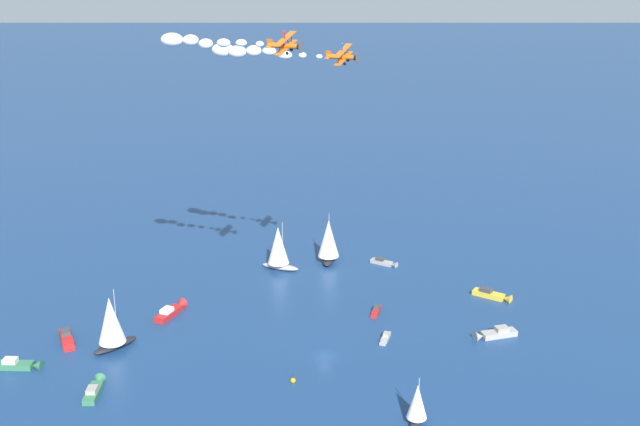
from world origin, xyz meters
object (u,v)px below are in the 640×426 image
(motorboat_ahead, at_px, (172,311))
(motorboat_outer_ring_b, at_px, (95,389))
(sailboat_near_centre, at_px, (328,241))
(motorboat_outer_ring_c, at_px, (385,263))
(motorboat_trailing, at_px, (494,295))
(biplane_wingman, at_px, (286,45))
(motorboat_far_port, at_px, (493,334))
(motorboat_outer_ring_e, at_px, (385,339))
(motorboat_outer_ring_d, at_px, (376,312))
(wingwalker_wingman, at_px, (284,34))
(sailboat_mid_cluster, at_px, (278,248))
(marker_buoy, at_px, (293,380))
(sailboat_far_stbd, at_px, (417,403))
(wingwalker_lead, at_px, (342,46))
(sailboat_outer_ring_f, at_px, (111,323))
(motorboat_inshore, at_px, (67,340))
(motorboat_outer_ring_a, at_px, (20,365))
(biplane_lead, at_px, (343,56))

(motorboat_ahead, xyz_separation_m, motorboat_outer_ring_b, (30.20, -19.46, -0.11))
(sailboat_near_centre, bearing_deg, motorboat_outer_ring_c, 63.34)
(motorboat_outer_ring_b, distance_m, motorboat_outer_ring_c, 90.26)
(motorboat_trailing, distance_m, biplane_wingman, 88.95)
(sailboat_near_centre, bearing_deg, motorboat_far_port, 20.23)
(motorboat_ahead, distance_m, motorboat_outer_ring_e, 51.37)
(motorboat_ahead, distance_m, motorboat_outer_ring_d, 48.44)
(motorboat_outer_ring_b, distance_m, wingwalker_wingman, 77.22)
(motorboat_outer_ring_e, bearing_deg, motorboat_outer_ring_c, 156.65)
(sailboat_near_centre, distance_m, motorboat_outer_ring_d, 35.07)
(motorboat_ahead, relative_size, sailboat_mid_cluster, 0.72)
(motorboat_far_port, xyz_separation_m, marker_buoy, (4.07, -47.95, -0.39))
(sailboat_far_stbd, xyz_separation_m, wingwalker_lead, (-34.03, -2.41, 60.16))
(motorboat_outer_ring_c, bearing_deg, wingwalker_wingman, -41.46)
(motorboat_ahead, xyz_separation_m, motorboat_outer_ring_c, (-12.16, 60.25, -0.22))
(motorboat_outer_ring_c, height_order, motorboat_outer_ring_e, motorboat_outer_ring_c)
(motorboat_ahead, bearing_deg, biplane_wingman, 28.77)
(sailboat_outer_ring_f, bearing_deg, motorboat_inshore, -123.58)
(motorboat_ahead, relative_size, sailboat_outer_ring_f, 0.71)
(sailboat_far_stbd, xyz_separation_m, motorboat_outer_ring_a, (-44.15, -68.92, -3.24))
(sailboat_near_centre, bearing_deg, biplane_lead, -16.00)
(sailboat_mid_cluster, distance_m, motorboat_outer_ring_d, 37.33)
(motorboat_far_port, xyz_separation_m, motorboat_trailing, (-18.26, 10.96, -0.02))
(sailboat_near_centre, distance_m, sailboat_far_stbd, 79.77)
(motorboat_inshore, height_order, motorboat_outer_ring_b, motorboat_inshore)
(motorboat_far_port, height_order, biplane_lead, biplane_lead)
(sailboat_far_stbd, bearing_deg, motorboat_inshore, -131.52)
(motorboat_inshore, xyz_separation_m, motorboat_outer_ring_a, (8.47, -9.48, 0.01))
(biplane_lead, bearing_deg, sailboat_outer_ring_f, -103.92)
(wingwalker_wingman, bearing_deg, motorboat_outer_ring_e, 104.74)
(motorboat_inshore, relative_size, motorboat_outer_ring_c, 1.35)
(sailboat_mid_cluster, bearing_deg, motorboat_outer_ring_c, 77.23)
(motorboat_far_port, distance_m, motorboat_inshore, 94.36)
(marker_buoy, bearing_deg, motorboat_inshore, -127.07)
(motorboat_outer_ring_c, bearing_deg, motorboat_outer_ring_e, -23.35)
(motorboat_inshore, bearing_deg, sailboat_mid_cluster, 114.88)
(motorboat_outer_ring_a, bearing_deg, sailboat_outer_ring_f, 96.74)
(sailboat_mid_cluster, relative_size, motorboat_outer_ring_e, 2.43)
(motorboat_far_port, height_order, motorboat_outer_ring_c, motorboat_far_port)
(motorboat_ahead, distance_m, biplane_lead, 74.23)
(sailboat_mid_cluster, relative_size, marker_buoy, 6.46)
(motorboat_outer_ring_a, distance_m, wingwalker_lead, 92.43)
(sailboat_outer_ring_f, xyz_separation_m, wingwalker_lead, (12.35, 47.63, 57.92))
(motorboat_outer_ring_d, xyz_separation_m, motorboat_outer_ring_e, (13.31, -3.32, -0.02))
(biplane_lead, bearing_deg, sailboat_mid_cluster, -177.70)
(wingwalker_wingman, bearing_deg, motorboat_far_port, 90.00)
(sailboat_near_centre, distance_m, motorboat_far_port, 58.05)
(marker_buoy, height_order, wingwalker_wingman, wingwalker_wingman)
(motorboat_outer_ring_e, height_order, wingwalker_lead, wingwalker_lead)
(motorboat_inshore, distance_m, motorboat_outer_ring_e, 70.02)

